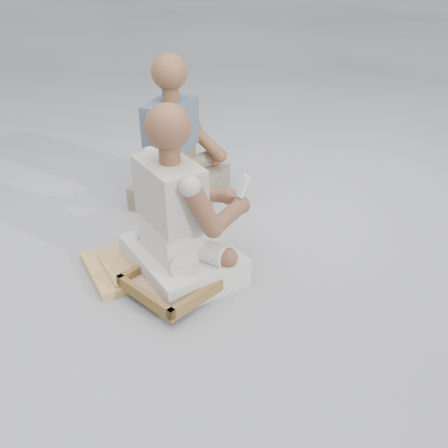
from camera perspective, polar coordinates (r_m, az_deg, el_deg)
ground at (r=2.64m, az=2.26°, el=-6.85°), size 60.00×60.00×0.00m
carved_panel at (r=2.81m, az=-8.56°, el=-4.04°), size 0.71×0.53×0.04m
tool_tray at (r=2.58m, az=-4.83°, el=-6.09°), size 0.58×0.50×0.07m
chisel_0 at (r=2.57m, az=-5.54°, el=-5.82°), size 0.19×0.13×0.02m
chisel_1 at (r=2.60m, az=-5.04°, el=-5.19°), size 0.20×0.11×0.02m
chisel_2 at (r=2.67m, az=-4.99°, el=-4.22°), size 0.12×0.20×0.02m
chisel_3 at (r=2.50m, az=-1.82°, el=-6.90°), size 0.16×0.18×0.02m
chisel_4 at (r=2.55m, az=-2.90°, el=-6.31°), size 0.20×0.11×0.02m
chisel_5 at (r=2.57m, az=-4.92°, el=-5.91°), size 0.22×0.07×0.02m
chisel_6 at (r=2.62m, az=-2.92°, el=-5.02°), size 0.17×0.17×0.02m
chisel_7 at (r=2.60m, az=-3.63°, el=-5.46°), size 0.20×0.12×0.02m
chisel_8 at (r=2.59m, az=-3.53°, el=-5.58°), size 0.07×0.22×0.02m
wood_chip_0 at (r=2.64m, az=-6.81°, el=-6.94°), size 0.02×0.02×0.00m
wood_chip_1 at (r=2.76m, az=-10.65°, el=-5.46°), size 0.02×0.02×0.00m
wood_chip_2 at (r=2.71m, az=-5.13°, el=-5.73°), size 0.02×0.02×0.00m
wood_chip_3 at (r=2.52m, az=1.28°, el=-8.74°), size 0.02×0.02×0.00m
wood_chip_4 at (r=2.64m, az=-0.97°, el=-6.78°), size 0.02×0.02×0.00m
wood_chip_5 at (r=2.61m, az=2.00°, el=-7.29°), size 0.02×0.02×0.00m
wood_chip_6 at (r=2.73m, az=-0.92°, el=-5.36°), size 0.02×0.02×0.00m
wood_chip_7 at (r=2.78m, az=-8.18°, el=-4.88°), size 0.02×0.02×0.00m
wood_chip_8 at (r=2.76m, az=-0.96°, el=-4.87°), size 0.02×0.02×0.00m
wood_chip_9 at (r=2.78m, az=-8.12°, el=-4.94°), size 0.02×0.02×0.00m
wood_chip_10 at (r=2.94m, az=-5.72°, el=-2.52°), size 0.02×0.02×0.00m
wood_chip_11 at (r=2.53m, az=-10.00°, el=-9.26°), size 0.02×0.02×0.00m
wood_chip_12 at (r=2.76m, az=-8.68°, el=-5.23°), size 0.02×0.02×0.00m
wood_chip_13 at (r=2.56m, az=-3.59°, el=-8.14°), size 0.02×0.02×0.00m
wood_chip_14 at (r=2.65m, az=-0.48°, el=-6.54°), size 0.02×0.02×0.00m
craftsman at (r=2.56m, az=-5.05°, el=0.36°), size 0.64×0.63×0.94m
companion at (r=3.36m, az=-5.32°, el=8.02°), size 0.79×0.75×0.97m
mobile_phone at (r=2.61m, az=2.19°, el=4.37°), size 0.07×0.06×0.12m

